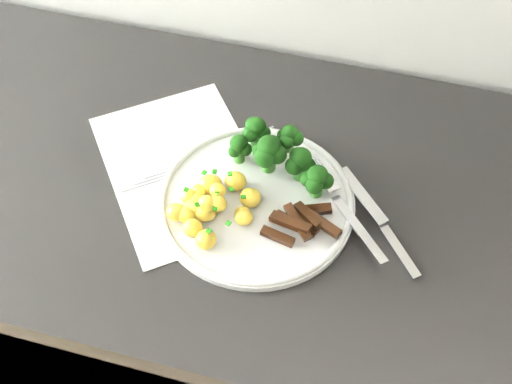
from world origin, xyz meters
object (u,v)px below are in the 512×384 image
(counter, at_px, (242,321))
(fork, at_px, (349,213))
(recipe_paper, at_px, (183,168))
(potatoes, at_px, (211,204))
(beef_strips, at_px, (300,222))
(knife, at_px, (387,234))
(broccoli, at_px, (281,153))
(plate, at_px, (256,201))

(counter, distance_m, fork, 0.48)
(recipe_paper, bearing_deg, counter, -8.65)
(potatoes, distance_m, beef_strips, 0.12)
(fork, height_order, knife, fork)
(potatoes, xyz_separation_m, fork, (0.19, 0.04, -0.01))
(broccoli, height_order, potatoes, broccoli)
(beef_strips, bearing_deg, knife, 9.37)
(recipe_paper, relative_size, potatoes, 2.74)
(plate, xyz_separation_m, fork, (0.13, 0.01, 0.01))
(broccoli, bearing_deg, fork, -26.50)
(beef_strips, xyz_separation_m, knife, (0.12, 0.02, -0.01))
(counter, distance_m, plate, 0.44)
(knife, bearing_deg, beef_strips, -170.63)
(plate, distance_m, broccoli, 0.08)
(counter, xyz_separation_m, fork, (0.16, -0.02, 0.45))
(plate, height_order, knife, knife)
(counter, bearing_deg, potatoes, -111.53)
(plate, distance_m, potatoes, 0.07)
(counter, distance_m, potatoes, 0.46)
(recipe_paper, height_order, fork, fork)
(beef_strips, bearing_deg, recipe_paper, 161.99)
(counter, height_order, potatoes, potatoes)
(broccoli, distance_m, beef_strips, 0.10)
(beef_strips, distance_m, fork, 0.07)
(fork, bearing_deg, counter, 174.28)
(potatoes, bearing_deg, fork, 11.62)
(recipe_paper, bearing_deg, fork, -6.74)
(recipe_paper, distance_m, beef_strips, 0.20)
(broccoli, distance_m, fork, 0.13)
(counter, bearing_deg, beef_strips, -25.29)
(recipe_paper, height_order, plate, plate)
(recipe_paper, relative_size, plate, 1.30)
(beef_strips, bearing_deg, broccoli, 119.51)
(counter, height_order, plate, plate)
(counter, distance_m, recipe_paper, 0.45)
(broccoli, xyz_separation_m, potatoes, (-0.08, -0.09, -0.03))
(counter, xyz_separation_m, beef_strips, (0.10, -0.05, 0.45))
(plate, bearing_deg, fork, 2.82)
(beef_strips, bearing_deg, fork, 28.03)
(broccoli, height_order, beef_strips, broccoli)
(recipe_paper, distance_m, fork, 0.25)
(counter, distance_m, beef_strips, 0.47)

